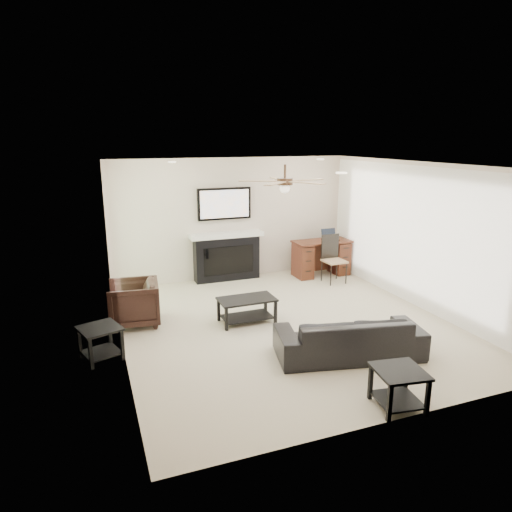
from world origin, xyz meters
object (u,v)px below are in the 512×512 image
object	(u,v)px
coffee_table	(247,310)
desk	(321,258)
armchair	(134,303)
sofa	(349,336)
fireplace_unit	(227,235)

from	to	relation	value
coffee_table	desk	xyz separation A→B (m)	(2.36, 1.89, 0.18)
desk	armchair	bearing A→B (deg)	-161.80
armchair	desk	distance (m)	4.28
coffee_table	desk	world-z (taller)	desk
sofa	armchair	xyz separation A→B (m)	(-2.60, 2.15, 0.07)
sofa	fireplace_unit	size ratio (longest dim) A/B	1.03
armchair	desk	size ratio (longest dim) A/B	0.64
coffee_table	fireplace_unit	world-z (taller)	fireplace_unit
fireplace_unit	desk	size ratio (longest dim) A/B	1.57
coffee_table	fireplace_unit	bearing A→B (deg)	80.16
coffee_table	desk	distance (m)	3.03
sofa	desk	world-z (taller)	desk
coffee_table	fireplace_unit	xyz separation A→B (m)	(0.37, 2.28, 0.75)
sofa	coffee_table	size ratio (longest dim) A/B	2.18
sofa	desk	xyz separation A→B (m)	(1.46, 3.49, 0.09)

